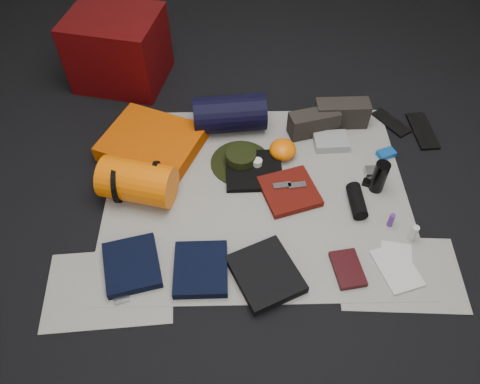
{
  "coord_description": "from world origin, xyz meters",
  "views": [
    {
      "loc": [
        -0.12,
        -1.58,
        1.95
      ],
      "look_at": [
        -0.09,
        -0.07,
        0.1
      ],
      "focal_mm": 35.0,
      "sensor_mm": 36.0,
      "label": 1
    }
  ],
  "objects_px": {
    "water_bottle": "(379,177)",
    "red_cabinet": "(118,49)",
    "navy_duffel": "(230,114)",
    "stuff_sack": "(138,182)",
    "sleeping_pad": "(152,142)",
    "compact_camera": "(375,173)",
    "paperback_book": "(348,269)"
  },
  "relations": [
    {
      "from": "water_bottle",
      "to": "red_cabinet",
      "type": "bearing_deg",
      "value": 146.22
    },
    {
      "from": "navy_duffel",
      "to": "stuff_sack",
      "type": "bearing_deg",
      "value": -137.86
    },
    {
      "from": "navy_duffel",
      "to": "sleeping_pad",
      "type": "bearing_deg",
      "value": -164.6
    },
    {
      "from": "red_cabinet",
      "to": "compact_camera",
      "type": "height_order",
      "value": "red_cabinet"
    },
    {
      "from": "red_cabinet",
      "to": "sleeping_pad",
      "type": "distance_m",
      "value": 0.73
    },
    {
      "from": "stuff_sack",
      "to": "navy_duffel",
      "type": "relative_size",
      "value": 0.9
    },
    {
      "from": "red_cabinet",
      "to": "sleeping_pad",
      "type": "xyz_separation_m",
      "value": [
        0.26,
        -0.67,
        -0.17
      ]
    },
    {
      "from": "sleeping_pad",
      "to": "compact_camera",
      "type": "height_order",
      "value": "sleeping_pad"
    },
    {
      "from": "sleeping_pad",
      "to": "navy_duffel",
      "type": "height_order",
      "value": "navy_duffel"
    },
    {
      "from": "sleeping_pad",
      "to": "navy_duffel",
      "type": "bearing_deg",
      "value": 20.44
    },
    {
      "from": "sleeping_pad",
      "to": "stuff_sack",
      "type": "xyz_separation_m",
      "value": [
        -0.03,
        -0.35,
        0.06
      ]
    },
    {
      "from": "red_cabinet",
      "to": "stuff_sack",
      "type": "distance_m",
      "value": 1.04
    },
    {
      "from": "compact_camera",
      "to": "paperback_book",
      "type": "xyz_separation_m",
      "value": [
        -0.25,
        -0.59,
        -0.01
      ]
    },
    {
      "from": "stuff_sack",
      "to": "navy_duffel",
      "type": "xyz_separation_m",
      "value": [
        0.48,
        0.51,
        -0.0
      ]
    },
    {
      "from": "sleeping_pad",
      "to": "stuff_sack",
      "type": "bearing_deg",
      "value": -95.26
    },
    {
      "from": "stuff_sack",
      "to": "paperback_book",
      "type": "distance_m",
      "value": 1.13
    },
    {
      "from": "navy_duffel",
      "to": "water_bottle",
      "type": "distance_m",
      "value": 0.92
    },
    {
      "from": "stuff_sack",
      "to": "compact_camera",
      "type": "bearing_deg",
      "value": 5.25
    },
    {
      "from": "water_bottle",
      "to": "compact_camera",
      "type": "relative_size",
      "value": 1.73
    },
    {
      "from": "navy_duffel",
      "to": "compact_camera",
      "type": "bearing_deg",
      "value": -31.63
    },
    {
      "from": "stuff_sack",
      "to": "compact_camera",
      "type": "xyz_separation_m",
      "value": [
        1.27,
        0.12,
        -0.09
      ]
    },
    {
      "from": "sleeping_pad",
      "to": "stuff_sack",
      "type": "height_order",
      "value": "stuff_sack"
    },
    {
      "from": "sleeping_pad",
      "to": "stuff_sack",
      "type": "relative_size",
      "value": 1.38
    },
    {
      "from": "water_bottle",
      "to": "sleeping_pad",
      "type": "bearing_deg",
      "value": 165.09
    },
    {
      "from": "stuff_sack",
      "to": "compact_camera",
      "type": "relative_size",
      "value": 3.42
    },
    {
      "from": "stuff_sack",
      "to": "compact_camera",
      "type": "height_order",
      "value": "stuff_sack"
    },
    {
      "from": "sleeping_pad",
      "to": "compact_camera",
      "type": "bearing_deg",
      "value": -10.61
    },
    {
      "from": "red_cabinet",
      "to": "sleeping_pad",
      "type": "bearing_deg",
      "value": -55.64
    },
    {
      "from": "red_cabinet",
      "to": "compact_camera",
      "type": "xyz_separation_m",
      "value": [
        1.5,
        -0.9,
        -0.2
      ]
    },
    {
      "from": "red_cabinet",
      "to": "navy_duffel",
      "type": "relative_size",
      "value": 1.3
    },
    {
      "from": "navy_duffel",
      "to": "compact_camera",
      "type": "distance_m",
      "value": 0.89
    },
    {
      "from": "sleeping_pad",
      "to": "navy_duffel",
      "type": "xyz_separation_m",
      "value": [
        0.44,
        0.17,
        0.06
      ]
    }
  ]
}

